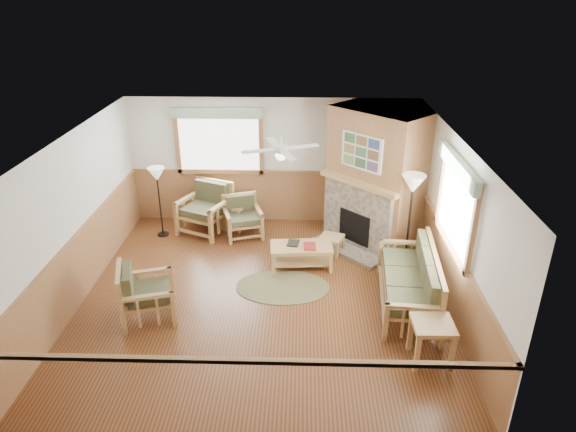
{
  "coord_description": "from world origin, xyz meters",
  "views": [
    {
      "loc": [
        0.64,
        -7.3,
        4.87
      ],
      "look_at": [
        0.4,
        0.7,
        1.15
      ],
      "focal_mm": 32.0,
      "sensor_mm": 36.0,
      "label": 1
    }
  ],
  "objects_px": {
    "armchair_back_left": "(205,209)",
    "armchair_back_right": "(243,217)",
    "armchair_left": "(147,292)",
    "floor_lamp_left": "(160,202)",
    "sofa": "(408,280)",
    "end_table_chairs": "(235,216)",
    "end_table_sofa": "(431,342)",
    "footstool": "(331,245)",
    "coffee_table": "(301,256)",
    "floor_lamp_right": "(409,223)"
  },
  "relations": [
    {
      "from": "end_table_sofa",
      "to": "coffee_table",
      "type": "bearing_deg",
      "value": 125.89
    },
    {
      "from": "armchair_back_left",
      "to": "armchair_back_right",
      "type": "distance_m",
      "value": 0.84
    },
    {
      "from": "armchair_back_right",
      "to": "end_table_sofa",
      "type": "xyz_separation_m",
      "value": [
        3.02,
        -3.75,
        -0.1
      ]
    },
    {
      "from": "end_table_sofa",
      "to": "footstool",
      "type": "bearing_deg",
      "value": 112.09
    },
    {
      "from": "end_table_chairs",
      "to": "end_table_sofa",
      "type": "bearing_deg",
      "value": -51.86
    },
    {
      "from": "armchair_back_left",
      "to": "armchair_left",
      "type": "xyz_separation_m",
      "value": [
        -0.36,
        -3.04,
        -0.06
      ]
    },
    {
      "from": "armchair_back_right",
      "to": "floor_lamp_right",
      "type": "relative_size",
      "value": 0.45
    },
    {
      "from": "coffee_table",
      "to": "end_table_chairs",
      "type": "distance_m",
      "value": 2.15
    },
    {
      "from": "sofa",
      "to": "floor_lamp_left",
      "type": "bearing_deg",
      "value": -111.96
    },
    {
      "from": "sofa",
      "to": "armchair_back_right",
      "type": "bearing_deg",
      "value": -124.12
    },
    {
      "from": "armchair_left",
      "to": "coffee_table",
      "type": "relative_size",
      "value": 0.81
    },
    {
      "from": "armchair_left",
      "to": "floor_lamp_left",
      "type": "bearing_deg",
      "value": -6.35
    },
    {
      "from": "armchair_back_left",
      "to": "armchair_back_right",
      "type": "xyz_separation_m",
      "value": [
        0.81,
        -0.17,
        -0.11
      ]
    },
    {
      "from": "coffee_table",
      "to": "floor_lamp_left",
      "type": "relative_size",
      "value": 0.75
    },
    {
      "from": "armchair_back_right",
      "to": "footstool",
      "type": "distance_m",
      "value": 1.94
    },
    {
      "from": "armchair_left",
      "to": "footstool",
      "type": "distance_m",
      "value": 3.66
    },
    {
      "from": "floor_lamp_left",
      "to": "sofa",
      "type": "bearing_deg",
      "value": -27.3
    },
    {
      "from": "armchair_left",
      "to": "end_table_sofa",
      "type": "bearing_deg",
      "value": -118.44
    },
    {
      "from": "end_table_chairs",
      "to": "floor_lamp_right",
      "type": "height_order",
      "value": "floor_lamp_right"
    },
    {
      "from": "coffee_table",
      "to": "end_table_chairs",
      "type": "relative_size",
      "value": 2.03
    },
    {
      "from": "armchair_left",
      "to": "floor_lamp_right",
      "type": "distance_m",
      "value": 4.63
    },
    {
      "from": "end_table_sofa",
      "to": "footstool",
      "type": "xyz_separation_m",
      "value": [
        -1.23,
        3.03,
        -0.13
      ]
    },
    {
      "from": "footstool",
      "to": "floor_lamp_right",
      "type": "distance_m",
      "value": 1.6
    },
    {
      "from": "end_table_chairs",
      "to": "floor_lamp_right",
      "type": "relative_size",
      "value": 0.3
    },
    {
      "from": "sofa",
      "to": "footstool",
      "type": "xyz_separation_m",
      "value": [
        -1.14,
        1.69,
        -0.29
      ]
    },
    {
      "from": "armchair_back_right",
      "to": "end_table_sofa",
      "type": "bearing_deg",
      "value": -69.22
    },
    {
      "from": "floor_lamp_right",
      "to": "end_table_sofa",
      "type": "bearing_deg",
      "value": -92.39
    },
    {
      "from": "floor_lamp_left",
      "to": "footstool",
      "type": "bearing_deg",
      "value": -11.22
    },
    {
      "from": "floor_lamp_right",
      "to": "end_table_chairs",
      "type": "bearing_deg",
      "value": 154.91
    },
    {
      "from": "end_table_chairs",
      "to": "end_table_sofa",
      "type": "height_order",
      "value": "end_table_sofa"
    },
    {
      "from": "armchair_back_right",
      "to": "armchair_left",
      "type": "height_order",
      "value": "armchair_left"
    },
    {
      "from": "end_table_chairs",
      "to": "floor_lamp_left",
      "type": "distance_m",
      "value": 1.59
    },
    {
      "from": "end_table_chairs",
      "to": "end_table_sofa",
      "type": "xyz_separation_m",
      "value": [
        3.22,
        -4.11,
        0.04
      ]
    },
    {
      "from": "end_table_sofa",
      "to": "floor_lamp_right",
      "type": "relative_size",
      "value": 0.34
    },
    {
      "from": "armchair_back_left",
      "to": "end_table_sofa",
      "type": "distance_m",
      "value": 5.49
    },
    {
      "from": "armchair_left",
      "to": "coffee_table",
      "type": "bearing_deg",
      "value": -72.48
    },
    {
      "from": "armchair_back_left",
      "to": "floor_lamp_left",
      "type": "height_order",
      "value": "floor_lamp_left"
    },
    {
      "from": "armchair_back_right",
      "to": "floor_lamp_left",
      "type": "relative_size",
      "value": 0.55
    },
    {
      "from": "armchair_left",
      "to": "footstool",
      "type": "bearing_deg",
      "value": -70.54
    },
    {
      "from": "armchair_left",
      "to": "floor_lamp_left",
      "type": "distance_m",
      "value": 2.89
    },
    {
      "from": "sofa",
      "to": "footstool",
      "type": "relative_size",
      "value": 4.87
    },
    {
      "from": "sofa",
      "to": "floor_lamp_right",
      "type": "xyz_separation_m",
      "value": [
        0.2,
        1.2,
        0.44
      ]
    },
    {
      "from": "floor_lamp_left",
      "to": "floor_lamp_right",
      "type": "bearing_deg",
      "value": -13.73
    },
    {
      "from": "coffee_table",
      "to": "sofa",
      "type": "bearing_deg",
      "value": -38.32
    },
    {
      "from": "armchair_left",
      "to": "floor_lamp_right",
      "type": "bearing_deg",
      "value": -85.36
    },
    {
      "from": "sofa",
      "to": "footstool",
      "type": "bearing_deg",
      "value": -140.63
    },
    {
      "from": "sofa",
      "to": "floor_lamp_left",
      "type": "relative_size",
      "value": 1.38
    },
    {
      "from": "sofa",
      "to": "end_table_chairs",
      "type": "bearing_deg",
      "value": -126.06
    },
    {
      "from": "armchair_back_left",
      "to": "coffee_table",
      "type": "distance_m",
      "value": 2.49
    },
    {
      "from": "armchair_left",
      "to": "footstool",
      "type": "xyz_separation_m",
      "value": [
        2.96,
        2.14,
        -0.27
      ]
    }
  ]
}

